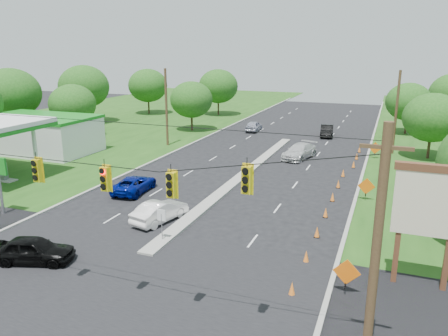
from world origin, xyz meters
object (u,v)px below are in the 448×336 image
at_px(white_sedan, 160,211).
at_px(gas_station, 30,132).
at_px(pylon_sign, 434,208).
at_px(blue_pickup, 134,184).
at_px(black_sedan, 33,250).

bearing_deg(white_sedan, gas_station, -14.58).
height_order(pylon_sign, blue_pickup, pylon_sign).
relative_size(gas_station, blue_pickup, 4.18).
relative_size(black_sedan, blue_pickup, 0.91).
distance_m(black_sedan, blue_pickup, 12.38).
xyz_separation_m(white_sedan, blue_pickup, (-4.95, 4.71, -0.06)).
bearing_deg(white_sedan, black_sedan, 78.40).
distance_m(white_sedan, blue_pickup, 6.84).
bearing_deg(black_sedan, pylon_sign, -93.73).
relative_size(white_sedan, blue_pickup, 0.92).
distance_m(pylon_sign, white_sedan, 16.56).
height_order(gas_station, white_sedan, gas_station).
relative_size(gas_station, pylon_sign, 3.22).
bearing_deg(pylon_sign, black_sedan, -165.68).
bearing_deg(gas_station, pylon_sign, -20.31).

